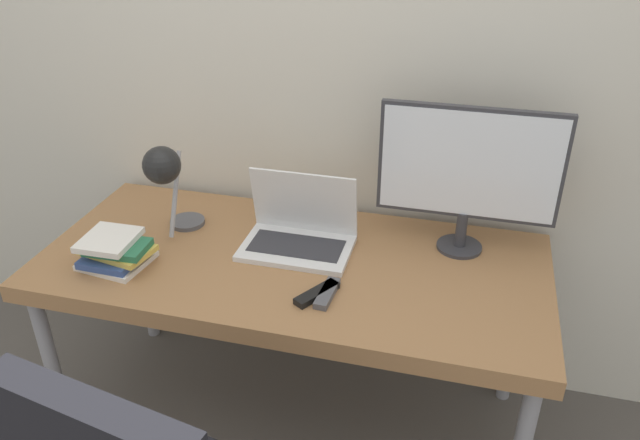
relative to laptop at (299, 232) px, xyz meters
The scene contains 8 objects.
wall_back 0.64m from the laptop, 89.90° to the left, with size 8.00×0.05×2.60m.
desk 0.14m from the laptop, 89.57° to the right, with size 1.65×0.75×0.72m.
laptop is the anchor object (origin of this frame).
monitor 0.59m from the laptop, 13.34° to the left, with size 0.57×0.15×0.49m.
desk_lamp 0.48m from the laptop, behind, with size 0.12×0.25×0.35m.
book_stack 0.60m from the laptop, 154.16° to the right, with size 0.24×0.20×0.10m.
tv_remote 0.30m from the laptop, 57.53° to the right, with size 0.05×0.15×0.02m.
media_remote 0.30m from the laptop, 63.25° to the right, with size 0.12×0.15×0.02m.
Camera 1 is at (0.52, -1.26, 1.82)m, focal length 35.00 mm.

